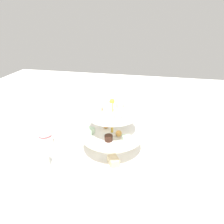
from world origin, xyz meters
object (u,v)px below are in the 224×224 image
teacup_with_saucer (46,139)px  butter_knife_right (79,120)px  water_glass_tall_right (140,113)px  tiered_serving_stand (112,137)px  butter_knife_left (197,171)px  water_glass_short_left (40,158)px  water_glass_mid_back (92,190)px

teacup_with_saucer → butter_knife_right: bearing=-105.2°
water_glass_tall_right → butter_knife_right: bearing=5.1°
water_glass_tall_right → tiered_serving_stand: bearing=71.0°
butter_knife_left → butter_knife_right: bearing=61.4°
tiered_serving_stand → water_glass_short_left: (0.24, 0.15, -0.03)m
tiered_serving_stand → water_glass_tall_right: 0.28m
water_glass_tall_right → butter_knife_left: water_glass_tall_right is taller
water_glass_mid_back → butter_knife_left: bearing=-149.0°
water_glass_tall_right → teacup_with_saucer: 0.47m
water_glass_short_left → water_glass_mid_back: 0.26m
water_glass_tall_right → teacup_with_saucer: (0.39, 0.27, -0.04)m
water_glass_mid_back → water_glass_tall_right: bearing=-100.7°
tiered_serving_stand → water_glass_short_left: size_ratio=3.75×
water_glass_short_left → butter_knife_right: bearing=-91.5°
water_glass_tall_right → water_glass_short_left: water_glass_tall_right is taller
water_glass_tall_right → water_glass_short_left: (0.33, 0.41, -0.02)m
butter_knife_right → butter_knife_left: bearing=114.6°
tiered_serving_stand → butter_knife_right: (0.23, -0.24, -0.07)m
tiered_serving_stand → butter_knife_left: (-0.33, 0.05, -0.07)m
teacup_with_saucer → butter_knife_left: size_ratio=0.53×
water_glass_short_left → teacup_with_saucer: bearing=-69.5°
butter_knife_right → teacup_with_saucer: bearing=36.9°
tiered_serving_stand → water_glass_tall_right: (-0.09, -0.27, -0.01)m
water_glass_short_left → teacup_with_saucer: water_glass_short_left is taller
tiered_serving_stand → water_glass_tall_right: tiered_serving_stand is taller
water_glass_short_left → water_glass_mid_back: bearing=155.2°
water_glass_tall_right → butter_knife_left: (-0.24, 0.32, -0.06)m
water_glass_short_left → butter_knife_left: (-0.57, -0.09, -0.04)m
teacup_with_saucer → water_glass_mid_back: bearing=138.7°
tiered_serving_stand → butter_knife_right: size_ratio=1.78×
water_glass_tall_right → water_glass_mid_back: 0.53m
water_glass_tall_right → water_glass_short_left: bearing=51.1°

